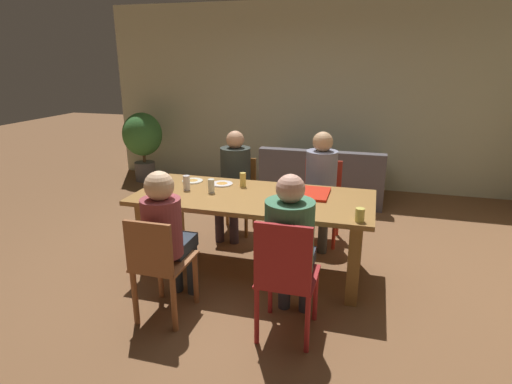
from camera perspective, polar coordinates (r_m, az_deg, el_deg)
name	(u,v)px	position (r m, az deg, el deg)	size (l,w,h in m)	color
ground_plane	(253,269)	(4.15, -0.38, -10.49)	(20.00, 20.00, 0.00)	brown
back_wall	(309,97)	(6.71, 7.19, 12.78)	(6.57, 0.12, 2.80)	beige
dining_table	(253,207)	(3.89, -0.40, -2.06)	(2.19, 0.97, 0.76)	olive
chair_0	(285,274)	(2.98, 4.04, -11.12)	(0.41, 0.45, 0.95)	#A92528
person_0	(290,240)	(3.03, 4.71, -6.60)	(0.35, 0.53, 1.23)	#323542
chair_1	(159,265)	(3.31, -13.01, -9.68)	(0.39, 0.46, 0.87)	#985B34
person_1	(167,230)	(3.33, -12.07, -5.04)	(0.30, 0.53, 1.18)	#2C3540
chair_2	(238,191)	(4.93, -2.47, 0.20)	(0.40, 0.38, 0.86)	brown
person_2	(234,175)	(4.74, -3.02, 2.31)	(0.34, 0.56, 1.20)	#3A2E38
chair_3	(321,196)	(4.74, 8.86, -0.53)	(0.43, 0.45, 0.88)	red
person_3	(320,180)	(4.54, 8.76, 1.68)	(0.34, 0.53, 1.23)	#424240
pizza_box_0	(307,193)	(3.91, 6.92, -0.12)	(0.41, 0.41, 0.02)	red
plate_0	(222,183)	(4.20, -4.65, 1.17)	(0.21, 0.21, 0.03)	white
plate_1	(192,181)	(4.34, -8.65, 1.55)	(0.21, 0.21, 0.03)	white
drinking_glass_0	(187,183)	(4.05, -9.45, 1.24)	(0.07, 0.07, 0.14)	silver
drinking_glass_1	(360,215)	(3.33, 13.96, -3.04)	(0.07, 0.07, 0.11)	#DDCC5C
drinking_glass_2	(211,186)	(3.93, -6.12, 0.82)	(0.06, 0.06, 0.13)	silver
drinking_glass_3	(243,180)	(4.10, -1.80, 1.68)	(0.06, 0.06, 0.14)	#E3C259
couch	(322,181)	(6.13, 9.02, 1.49)	(1.71, 0.84, 0.77)	#4F4A4F
potted_plant	(143,138)	(7.17, -15.18, 7.07)	(0.64, 0.64, 1.13)	#5F5C5C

